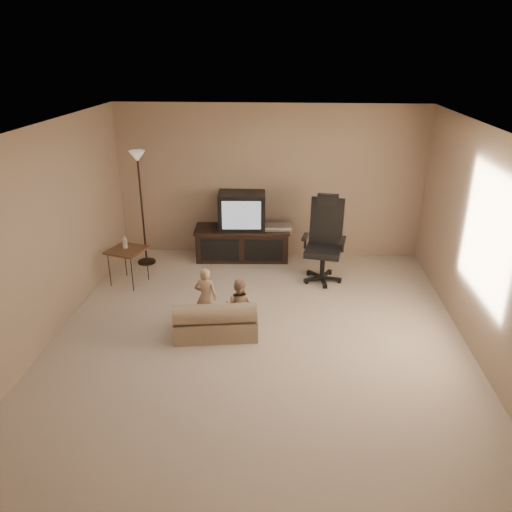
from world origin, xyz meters
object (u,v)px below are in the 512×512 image
(child_sofa, at_px, (215,321))
(floor_lamp, at_px, (140,183))
(tv_stand, at_px, (243,232))
(side_table, at_px, (127,250))
(office_chair, at_px, (324,251))
(toddler_left, at_px, (206,297))
(toddler_right, at_px, (239,306))

(child_sofa, bearing_deg, floor_lamp, 115.57)
(tv_stand, distance_m, side_table, 1.94)
(tv_stand, distance_m, office_chair, 1.49)
(office_chair, xyz_separation_m, toddler_left, (-1.55, -1.48, -0.07))
(tv_stand, relative_size, child_sofa, 1.49)
(side_table, xyz_separation_m, child_sofa, (1.51, -1.40, -0.33))
(side_table, relative_size, toddler_right, 1.03)
(side_table, relative_size, toddler_left, 0.94)
(floor_lamp, height_order, child_sofa, floor_lamp)
(side_table, bearing_deg, tv_stand, 34.00)
(side_table, relative_size, floor_lamp, 0.40)
(child_sofa, relative_size, toddler_left, 1.37)
(floor_lamp, height_order, toddler_right, floor_lamp)
(toddler_left, relative_size, toddler_right, 1.09)
(floor_lamp, distance_m, child_sofa, 2.85)
(side_table, height_order, floor_lamp, floor_lamp)
(side_table, height_order, toddler_right, side_table)
(toddler_left, xyz_separation_m, toddler_right, (0.43, -0.15, -0.03))
(office_chair, xyz_separation_m, child_sofa, (-1.40, -1.74, -0.27))
(tv_stand, height_order, toddler_right, tv_stand)
(side_table, xyz_separation_m, toddler_right, (1.79, -1.28, -0.17))
(floor_lamp, xyz_separation_m, toddler_left, (1.31, -1.90, -0.95))
(office_chair, height_order, toddler_left, office_chair)
(side_table, distance_m, floor_lamp, 1.12)
(office_chair, distance_m, toddler_left, 2.14)
(side_table, height_order, child_sofa, side_table)
(tv_stand, height_order, side_table, tv_stand)
(tv_stand, bearing_deg, side_table, -149.47)
(office_chair, relative_size, side_table, 1.75)
(side_table, bearing_deg, floor_lamp, 86.66)
(floor_lamp, bearing_deg, office_chair, -8.51)
(toddler_right, bearing_deg, child_sofa, 36.67)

